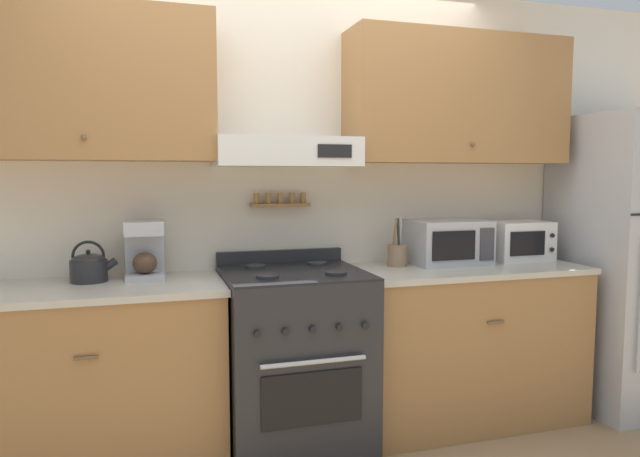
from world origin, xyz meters
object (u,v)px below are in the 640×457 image
at_px(microwave, 446,242).
at_px(utensil_crock, 397,254).
at_px(stove_range, 294,359).
at_px(coffee_maker, 145,249).
at_px(tea_kettle, 89,267).
at_px(refrigerator, 628,261).
at_px(toaster_oven, 518,241).

xyz_separation_m(microwave, utensil_crock, (-0.33, -0.02, -0.06)).
xyz_separation_m(stove_range, coffee_maker, (-0.74, 0.19, 0.59)).
height_order(stove_range, tea_kettle, tea_kettle).
height_order(stove_range, microwave, microwave).
xyz_separation_m(tea_kettle, microwave, (2.00, 0.02, 0.05)).
bearing_deg(refrigerator, stove_range, 179.48).
bearing_deg(stove_range, tea_kettle, 170.63).
bearing_deg(toaster_oven, stove_range, -173.66).
xyz_separation_m(refrigerator, coffee_maker, (-2.90, 0.21, 0.16)).
relative_size(stove_range, utensil_crock, 3.64).
height_order(coffee_maker, utensil_crock, coffee_maker).
distance_m(refrigerator, microwave, 1.20).
xyz_separation_m(tea_kettle, toaster_oven, (2.49, -0.00, 0.04)).
height_order(tea_kettle, coffee_maker, coffee_maker).
bearing_deg(toaster_oven, tea_kettle, 179.96).
relative_size(stove_range, microwave, 2.27).
bearing_deg(microwave, refrigerator, -9.84).
relative_size(tea_kettle, toaster_oven, 0.62).
xyz_separation_m(utensil_crock, toaster_oven, (0.82, -0.00, 0.05)).
height_order(refrigerator, utensil_crock, refrigerator).
height_order(microwave, utensil_crock, utensil_crock).
distance_m(stove_range, toaster_oven, 1.59).
distance_m(stove_range, refrigerator, 2.21).
xyz_separation_m(coffee_maker, utensil_crock, (1.40, -0.03, -0.08)).
relative_size(tea_kettle, utensil_crock, 0.82).
height_order(stove_range, utensil_crock, utensil_crock).
xyz_separation_m(stove_range, tea_kettle, (-1.01, 0.17, 0.52)).
relative_size(refrigerator, microwave, 4.03).
bearing_deg(microwave, coffee_maker, 179.74).
xyz_separation_m(stove_range, refrigerator, (2.16, -0.02, 0.43)).
distance_m(coffee_maker, microwave, 1.73).
height_order(refrigerator, coffee_maker, refrigerator).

